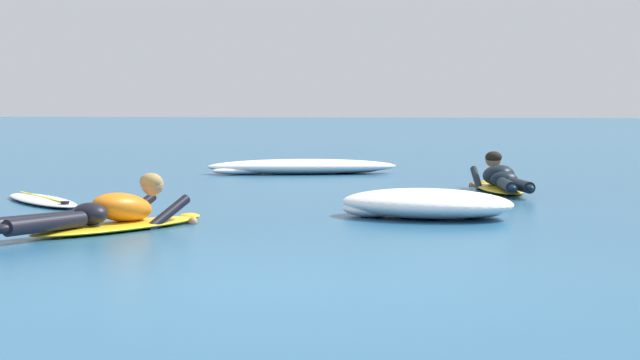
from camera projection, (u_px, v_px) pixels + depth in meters
ground_plane at (408, 181)px, 17.55m from camera, size 120.00×120.00×0.00m
surfer_near at (110, 215)px, 10.96m from camera, size 1.48×2.47×0.54m
surfer_far at (501, 180)px, 15.58m from camera, size 0.87×2.53×0.54m
drifting_surfboard at (42, 200)px, 13.87m from camera, size 1.67×1.97×0.16m
whitewater_mid_left at (302, 167)px, 19.32m from camera, size 3.11×1.60×0.23m
whitewater_mid_right at (427, 204)px, 12.17m from camera, size 2.01×1.60×0.29m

